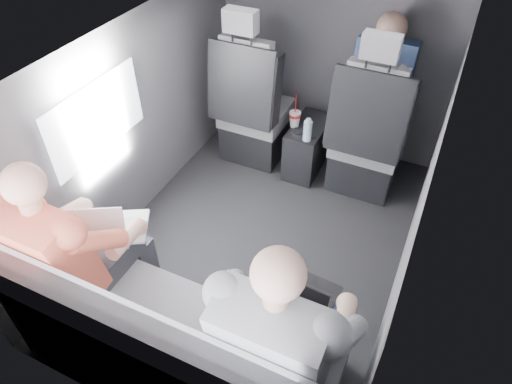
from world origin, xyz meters
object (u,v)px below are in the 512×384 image
at_px(front_seat_left, 253,114).
at_px(laptop_black, 294,295).
at_px(water_bottle, 308,130).
at_px(laptop_white, 107,228).
at_px(rear_bench, 167,346).
at_px(passenger_front_right, 381,82).
at_px(center_console, 307,147).
at_px(soda_cup, 295,118).
at_px(passenger_rear_left, 75,251).
at_px(front_seat_right, 367,143).
at_px(passenger_rear_right, 284,337).

relative_size(front_seat_left, laptop_black, 3.52).
height_order(water_bottle, laptop_white, laptop_white).
xyz_separation_m(rear_bench, passenger_front_right, (0.42, 2.16, 0.44)).
bearing_deg(laptop_white, rear_bench, -29.56).
height_order(center_console, water_bottle, water_bottle).
xyz_separation_m(water_bottle, passenger_front_right, (0.38, 0.40, 0.27)).
bearing_deg(soda_cup, passenger_rear_left, -103.77).
relative_size(passenger_rear_left, passenger_front_right, 1.52).
bearing_deg(center_console, laptop_black, -72.73).
distance_m(front_seat_right, passenger_front_right, 0.44).
bearing_deg(passenger_front_right, front_seat_left, -163.57).
distance_m(soda_cup, laptop_white, 1.66).
xyz_separation_m(laptop_black, passenger_rear_right, (0.04, -0.21, 0.01)).
xyz_separation_m(water_bottle, passenger_rear_left, (-0.59, -1.66, 0.15)).
height_order(soda_cup, passenger_rear_right, passenger_rear_right).
xyz_separation_m(soda_cup, laptop_white, (-0.40, -1.60, 0.17)).
bearing_deg(rear_bench, laptop_black, 31.01).
bearing_deg(passenger_rear_left, laptop_white, 77.08).
height_order(laptop_white, passenger_front_right, passenger_front_right).
distance_m(laptop_white, passenger_rear_right, 1.06).
bearing_deg(water_bottle, center_console, 104.15).
height_order(front_seat_left, passenger_rear_left, front_seat_left).
relative_size(front_seat_right, laptop_white, 2.88).
distance_m(water_bottle, passenger_front_right, 0.62).
relative_size(center_console, rear_bench, 0.30).
xyz_separation_m(front_seat_right, rear_bench, (-0.45, -1.90, -0.09)).
bearing_deg(water_bottle, passenger_front_right, 46.94).
bearing_deg(soda_cup, center_console, 29.88).
relative_size(rear_bench, passenger_rear_left, 1.30).
relative_size(soda_cup, passenger_rear_right, 0.21).
height_order(center_console, laptop_white, laptop_white).
bearing_deg(passenger_rear_left, center_console, 73.74).
xyz_separation_m(front_seat_left, passenger_rear_left, (-0.09, -1.81, 0.23)).
bearing_deg(passenger_rear_right, soda_cup, 109.92).
relative_size(soda_cup, laptop_white, 0.60).
bearing_deg(passenger_front_right, laptop_white, -116.11).
xyz_separation_m(rear_bench, laptop_white, (-0.50, 0.28, 0.32)).
bearing_deg(center_console, front_seat_right, -5.07).
xyz_separation_m(soda_cup, water_bottle, (0.15, -0.13, 0.01)).
distance_m(center_console, passenger_front_right, 0.73).
relative_size(laptop_white, laptop_black, 1.22).
distance_m(front_seat_left, rear_bench, 1.96).
height_order(water_bottle, passenger_rear_left, passenger_rear_left).
bearing_deg(laptop_white, center_console, 73.37).
bearing_deg(laptop_black, front_seat_right, 92.10).
bearing_deg(laptop_black, front_seat_left, 120.99).
bearing_deg(front_seat_right, rear_bench, -103.31).
distance_m(center_console, laptop_white, 1.79).
bearing_deg(passenger_front_right, front_seat_right, -84.41).
distance_m(center_console, rear_bench, 1.94).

